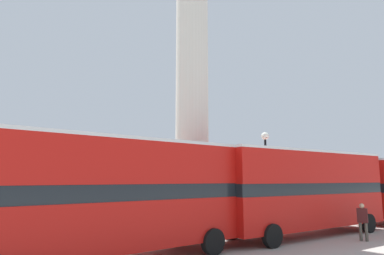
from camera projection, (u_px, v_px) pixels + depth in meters
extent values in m
plane|color=#ADA89E|center=(192.00, 228.00, 20.14)|extent=(200.00, 200.00, 0.00)
cube|color=beige|center=(192.00, 219.00, 20.23)|extent=(5.23, 5.23, 1.12)
cube|color=beige|center=(192.00, 199.00, 20.39)|extent=(3.77, 3.77, 1.12)
cube|color=beige|center=(192.00, 180.00, 20.56)|extent=(2.30, 2.30, 1.12)
cylinder|color=beige|center=(192.00, 25.00, 22.04)|extent=(2.03, 2.03, 18.70)
cube|color=#B7140F|center=(303.00, 209.00, 17.74)|extent=(10.90, 3.38, 1.63)
cube|color=black|center=(302.00, 188.00, 17.91)|extent=(10.89, 3.33, 0.55)
cube|color=#B7140F|center=(301.00, 168.00, 18.06)|extent=(10.90, 3.38, 1.53)
cube|color=silver|center=(301.00, 153.00, 18.19)|extent=(10.90, 3.38, 0.12)
cylinder|color=black|center=(326.00, 219.00, 20.76)|extent=(1.02, 0.37, 1.00)
cylinder|color=black|center=(368.00, 223.00, 18.64)|extent=(1.02, 0.37, 1.00)
cylinder|color=black|center=(232.00, 229.00, 16.60)|extent=(1.02, 0.37, 1.00)
cylinder|color=black|center=(272.00, 236.00, 14.48)|extent=(1.02, 0.37, 1.00)
cylinder|color=black|center=(361.00, 215.00, 22.69)|extent=(1.02, 0.39, 1.00)
cube|color=#B7140F|center=(106.00, 224.00, 11.86)|extent=(11.00, 2.62, 1.66)
cube|color=black|center=(107.00, 192.00, 12.03)|extent=(11.00, 2.57, 0.55)
cube|color=#B7140F|center=(108.00, 163.00, 12.18)|extent=(11.00, 2.62, 1.50)
cube|color=silver|center=(109.00, 140.00, 12.30)|extent=(11.00, 2.62, 0.12)
cylinder|color=black|center=(174.00, 233.00, 15.10)|extent=(1.00, 0.31, 1.00)
cylinder|color=black|center=(213.00, 242.00, 13.13)|extent=(1.00, 0.31, 1.00)
cone|color=brown|center=(3.00, 150.00, 18.12)|extent=(1.01, 0.81, 0.96)
cylinder|color=black|center=(268.00, 225.00, 20.30)|extent=(0.31, 0.31, 0.40)
cylinder|color=black|center=(267.00, 183.00, 20.66)|extent=(0.14, 0.14, 5.27)
sphere|color=white|center=(265.00, 136.00, 21.09)|extent=(0.48, 0.48, 0.48)
cylinder|color=#4C473D|center=(366.00, 232.00, 16.02)|extent=(0.14, 0.14, 0.84)
cylinder|color=#4C473D|center=(361.00, 232.00, 16.16)|extent=(0.14, 0.14, 0.84)
cube|color=#471919|center=(362.00, 215.00, 16.20)|extent=(0.31, 0.49, 0.67)
sphere|color=tan|center=(362.00, 206.00, 16.27)|extent=(0.23, 0.23, 0.23)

